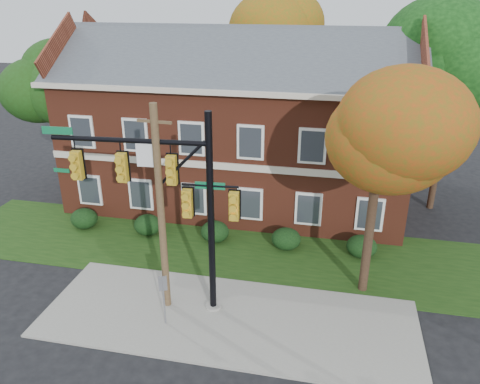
% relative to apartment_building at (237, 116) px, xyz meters
% --- Properties ---
extents(ground, '(120.00, 120.00, 0.00)m').
position_rel_apartment_building_xyz_m(ground, '(2.00, -11.95, -4.99)').
color(ground, black).
rests_on(ground, ground).
extents(sidewalk, '(14.00, 5.00, 0.08)m').
position_rel_apartment_building_xyz_m(sidewalk, '(2.00, -10.95, -4.95)').
color(sidewalk, gray).
rests_on(sidewalk, ground).
extents(grass_strip, '(30.00, 6.00, 0.04)m').
position_rel_apartment_building_xyz_m(grass_strip, '(2.00, -5.95, -4.97)').
color(grass_strip, '#193811').
rests_on(grass_strip, ground).
extents(apartment_building, '(18.80, 8.80, 9.74)m').
position_rel_apartment_building_xyz_m(apartment_building, '(0.00, 0.00, 0.00)').
color(apartment_building, maroon).
rests_on(apartment_building, ground).
extents(hedge_far_left, '(1.40, 1.26, 1.05)m').
position_rel_apartment_building_xyz_m(hedge_far_left, '(-7.00, -5.25, -4.46)').
color(hedge_far_left, black).
rests_on(hedge_far_left, ground).
extents(hedge_left, '(1.40, 1.26, 1.05)m').
position_rel_apartment_building_xyz_m(hedge_left, '(-3.50, -5.25, -4.46)').
color(hedge_left, black).
rests_on(hedge_left, ground).
extents(hedge_center, '(1.40, 1.26, 1.05)m').
position_rel_apartment_building_xyz_m(hedge_center, '(0.00, -5.25, -4.46)').
color(hedge_center, black).
rests_on(hedge_center, ground).
extents(hedge_right, '(1.40, 1.26, 1.05)m').
position_rel_apartment_building_xyz_m(hedge_right, '(3.50, -5.25, -4.46)').
color(hedge_right, black).
rests_on(hedge_right, ground).
extents(hedge_far_right, '(1.40, 1.26, 1.05)m').
position_rel_apartment_building_xyz_m(hedge_far_right, '(7.00, -5.25, -4.46)').
color(hedge_far_right, black).
rests_on(hedge_far_right, ground).
extents(tree_near_right, '(4.50, 4.25, 8.58)m').
position_rel_apartment_building_xyz_m(tree_near_right, '(7.22, -8.09, 1.68)').
color(tree_near_right, black).
rests_on(tree_near_right, ground).
extents(tree_left_rear, '(5.40, 5.10, 8.88)m').
position_rel_apartment_building_xyz_m(tree_left_rear, '(-9.73, -1.12, 1.69)').
color(tree_left_rear, black).
rests_on(tree_left_rear, ground).
extents(tree_right_rear, '(6.30, 5.95, 10.62)m').
position_rel_apartment_building_xyz_m(tree_right_rear, '(11.31, 0.86, 3.13)').
color(tree_right_rear, black).
rests_on(tree_right_rear, ground).
extents(tree_far_rear, '(6.84, 6.46, 11.52)m').
position_rel_apartment_building_xyz_m(tree_far_rear, '(1.34, 7.84, 3.86)').
color(tree_far_rear, black).
rests_on(tree_far_rear, ground).
extents(traffic_signal, '(6.98, 0.80, 7.79)m').
position_rel_apartment_building_xyz_m(traffic_signal, '(-0.10, -10.54, -0.15)').
color(traffic_signal, gray).
rests_on(traffic_signal, ground).
extents(utility_pole, '(1.25, 0.29, 8.02)m').
position_rel_apartment_building_xyz_m(utility_pole, '(-0.50, -10.64, -0.92)').
color(utility_pole, '#4E3724').
rests_on(utility_pole, ground).
extents(sign_post, '(0.29, 0.16, 2.11)m').
position_rel_apartment_building_xyz_m(sign_post, '(-0.18, -11.74, -3.55)').
color(sign_post, slate).
rests_on(sign_post, ground).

